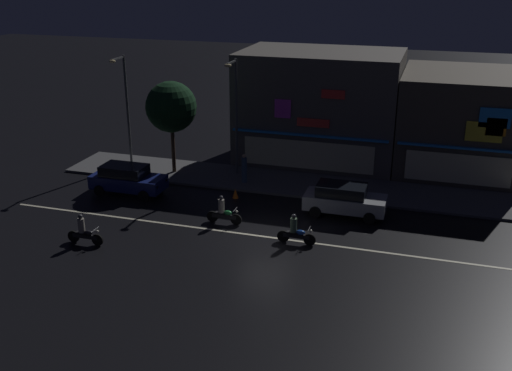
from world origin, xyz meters
name	(u,v)px	position (x,y,z in m)	size (l,w,h in m)	color
ground_plane	(265,237)	(0.00, 0.00, 0.00)	(140.00, 140.00, 0.00)	black
lane_divider_stripe	(265,237)	(0.00, 0.00, 0.01)	(28.49, 0.16, 0.01)	beige
sidewalk_far	(300,184)	(0.00, 7.53, 0.07)	(29.99, 4.11, 0.14)	#4C4C4F
storefront_left_block	(320,107)	(0.00, 13.01, 3.64)	(10.36, 7.01, 7.30)	#56514C
storefront_center_block	(460,121)	(9.00, 13.78, 3.13)	(7.50, 8.56, 6.26)	#4C443A
streetlamp_west	(125,101)	(-11.76, 8.08, 4.30)	(0.44, 1.64, 7.05)	#47494C
streetlamp_mid	(235,108)	(-4.23, 7.95, 4.37)	(0.44, 1.64, 7.18)	#47494C
pedestrian_on_sidewalk	(244,169)	(-3.28, 6.75, 0.97)	(0.32, 0.32, 1.77)	#334766
street_tree	(171,107)	(-8.16, 7.28, 4.33)	(3.15, 3.15, 5.78)	#473323
parked_car_near_kerb	(344,199)	(3.23, 3.96, 0.87)	(4.30, 1.98, 1.67)	#9EA0A5
parked_car_trailing	(127,179)	(-9.35, 3.39, 0.87)	(4.30, 1.98, 1.67)	navy
motorcycle_lead	(84,232)	(-8.06, -3.28, 0.63)	(1.90, 0.60, 1.52)	black
motorcycle_following	(295,231)	(1.60, -0.27, 0.63)	(1.90, 0.60, 1.52)	black
motorcycle_opposite_lane	(223,212)	(-2.52, 0.93, 0.63)	(1.90, 0.60, 1.52)	black
traffic_cone	(235,193)	(-3.07, 4.46, 0.28)	(0.36, 0.36, 0.55)	orange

